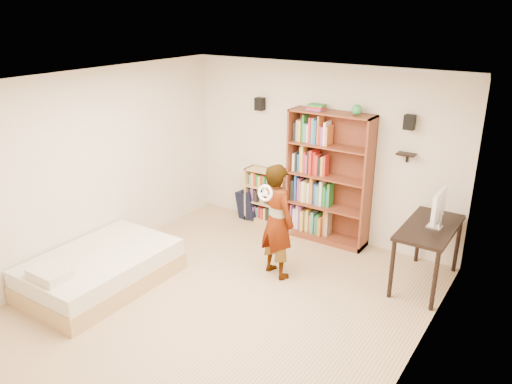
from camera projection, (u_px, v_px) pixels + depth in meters
ground at (225, 302)px, 6.21m from camera, size 4.50×5.00×0.01m
room_shell at (222, 168)px, 5.60m from camera, size 4.52×5.02×2.71m
crown_molding at (220, 86)px, 5.28m from camera, size 4.50×5.00×0.06m
speaker_left at (260, 104)px, 7.93m from camera, size 0.14×0.12×0.20m
speaker_right at (410, 122)px, 6.69m from camera, size 0.14×0.12×0.20m
wall_shelf at (406, 154)px, 6.86m from camera, size 0.25×0.16×0.02m
tall_bookshelf at (329, 179)px, 7.54m from camera, size 1.28×0.37×2.03m
low_bookshelf at (267, 197)px, 8.35m from camera, size 0.74×0.28×0.93m
computer_desk at (426, 255)px, 6.50m from camera, size 0.61×1.23×0.84m
imac at (437, 209)px, 6.22m from camera, size 0.15×0.50×0.49m
daybed at (101, 266)px, 6.51m from camera, size 1.25×1.92×0.57m
person at (277, 221)px, 6.60m from camera, size 0.67×0.54×1.58m
wii_wheel at (265, 193)px, 6.20m from camera, size 0.21×0.08×0.22m
navy_bag at (248, 204)px, 8.59m from camera, size 0.41×0.30×0.51m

